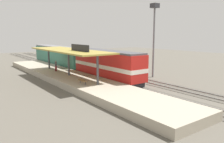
# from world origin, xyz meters

# --- Properties ---
(ground_plane) EXTENTS (120.00, 120.00, 0.00)m
(ground_plane) POSITION_xyz_m (2.00, 0.00, 0.00)
(ground_plane) COLOR #5B564C
(track_near) EXTENTS (3.20, 110.00, 0.16)m
(track_near) POSITION_xyz_m (0.00, 0.00, 0.03)
(track_near) COLOR #4E4941
(track_near) RESTS_ON ground
(track_far) EXTENTS (3.20, 110.00, 0.16)m
(track_far) POSITION_xyz_m (4.60, 0.00, 0.03)
(track_far) COLOR #4E4941
(track_far) RESTS_ON ground
(platform) EXTENTS (6.00, 44.00, 0.90)m
(platform) POSITION_xyz_m (-4.60, 0.00, 0.45)
(platform) COLOR #A89E89
(platform) RESTS_ON ground
(station_canopy) EXTENTS (5.20, 18.00, 4.70)m
(station_canopy) POSITION_xyz_m (-4.60, -0.09, 4.53)
(station_canopy) COLOR #47474C
(station_canopy) RESTS_ON platform
(platform_bench) EXTENTS (0.44, 1.70, 0.50)m
(platform_bench) POSITION_xyz_m (-6.00, -6.75, 1.34)
(platform_bench) COLOR #333338
(platform_bench) RESTS_ON platform
(locomotive) EXTENTS (2.93, 14.43, 4.44)m
(locomotive) POSITION_xyz_m (0.00, -3.34, 2.41)
(locomotive) COLOR #28282D
(locomotive) RESTS_ON track_near
(passenger_carriage_single) EXTENTS (2.90, 20.00, 4.24)m
(passenger_carriage_single) POSITION_xyz_m (0.00, 14.66, 2.31)
(passenger_carriage_single) COLOR #28282D
(passenger_carriage_single) RESTS_ON track_near
(freight_car) EXTENTS (2.80, 12.00, 3.54)m
(freight_car) POSITION_xyz_m (4.60, 7.05, 1.97)
(freight_car) COLOR #28282D
(freight_car) RESTS_ON track_far
(light_mast) EXTENTS (1.10, 1.10, 11.70)m
(light_mast) POSITION_xyz_m (7.80, -5.30, 8.40)
(light_mast) COLOR slate
(light_mast) RESTS_ON ground
(person_waiting) EXTENTS (0.34, 0.34, 1.71)m
(person_waiting) POSITION_xyz_m (-4.72, 4.66, 1.85)
(person_waiting) COLOR maroon
(person_waiting) RESTS_ON platform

